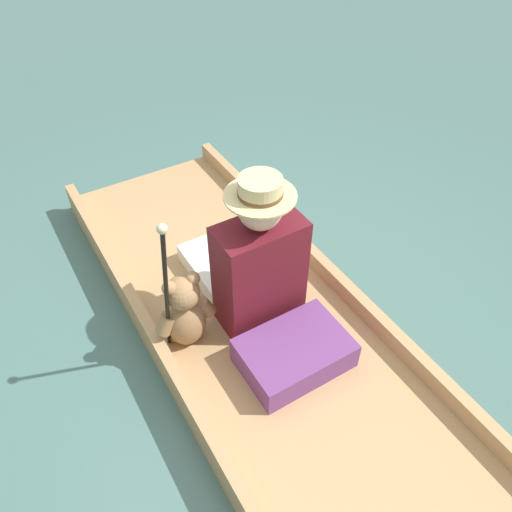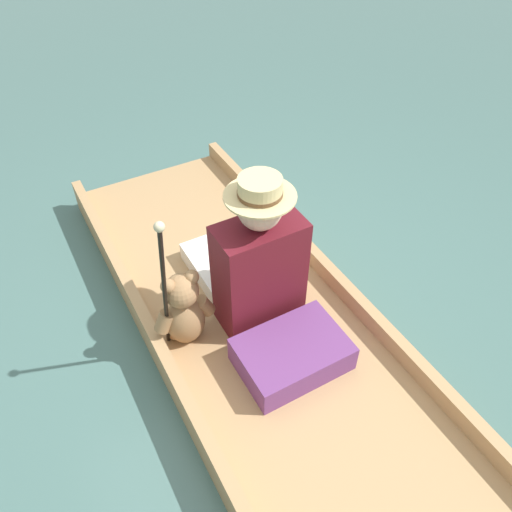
% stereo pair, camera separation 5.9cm
% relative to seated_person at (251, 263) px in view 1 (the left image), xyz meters
% --- Properties ---
extents(ground_plane, '(16.00, 16.00, 0.00)m').
position_rel_seated_person_xyz_m(ground_plane, '(-0.04, -0.12, -0.44)').
color(ground_plane, '#476B66').
extents(punt_boat, '(1.11, 3.26, 0.23)m').
position_rel_seated_person_xyz_m(punt_boat, '(-0.04, -0.12, -0.37)').
color(punt_boat, tan).
rests_on(punt_boat, ground_plane).
extents(seat_cushion, '(0.52, 0.37, 0.15)m').
position_rel_seated_person_xyz_m(seat_cushion, '(-0.02, -0.44, -0.24)').
color(seat_cushion, '#6B3875').
rests_on(seat_cushion, punt_boat).
extents(seated_person, '(0.44, 0.79, 0.88)m').
position_rel_seated_person_xyz_m(seated_person, '(0.00, 0.00, 0.00)').
color(seated_person, white).
rests_on(seated_person, punt_boat).
extents(teddy_bear, '(0.33, 0.19, 0.47)m').
position_rel_seated_person_xyz_m(teddy_bear, '(-0.40, -0.04, -0.10)').
color(teddy_bear, '#9E754C').
rests_on(teddy_bear, punt_boat).
extents(wine_glass, '(0.11, 0.11, 0.13)m').
position_rel_seated_person_xyz_m(wine_glass, '(0.33, 0.37, -0.22)').
color(wine_glass, silver).
rests_on(wine_glass, punt_boat).
extents(walking_cane, '(0.04, 0.23, 0.93)m').
position_rel_seated_person_xyz_m(walking_cane, '(-0.50, -0.12, 0.22)').
color(walking_cane, black).
rests_on(walking_cane, punt_boat).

